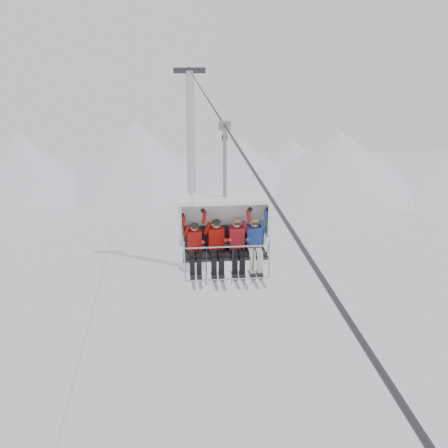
{
  "coord_description": "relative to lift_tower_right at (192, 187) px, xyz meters",
  "views": [
    {
      "loc": [
        -1.38,
        -14.06,
        15.46
      ],
      "look_at": [
        0.0,
        0.0,
        10.66
      ],
      "focal_mm": 45.0,
      "sensor_mm": 36.0,
      "label": 1
    }
  ],
  "objects": [
    {
      "name": "skier_far_right",
      "position": [
        0.78,
        -22.35,
        4.43
      ],
      "size": [
        0.4,
        1.69,
        1.61
      ],
      "color": "navy",
      "rests_on": "chairlift_carrier"
    },
    {
      "name": "lift_tower_right",
      "position": [
        0.0,
        0.0,
        0.0
      ],
      "size": [
        2.0,
        1.8,
        13.48
      ],
      "color": "#B9BCC0",
      "rests_on": "ground"
    },
    {
      "name": "skier_far_left",
      "position": [
        -0.8,
        -22.35,
        4.39
      ],
      "size": [
        0.37,
        1.69,
        1.5
      ],
      "color": "red",
      "rests_on": "chairlift_carrier"
    },
    {
      "name": "ridgeline",
      "position": [
        -1.58,
        20.05,
        -2.94
      ],
      "size": [
        72.0,
        21.0,
        7.0
      ],
      "color": "white",
      "rests_on": "ground"
    },
    {
      "name": "skier_center_left",
      "position": [
        -0.23,
        -22.34,
        4.43
      ],
      "size": [
        0.41,
        1.69,
        1.63
      ],
      "color": "#B30F09",
      "rests_on": "chairlift_carrier"
    },
    {
      "name": "chairlift_carrier",
      "position": [
        0.0,
        -22.04,
        4.9
      ],
      "size": [
        2.39,
        1.17,
        3.98
      ],
      "color": "black",
      "rests_on": "haul_cable"
    },
    {
      "name": "haul_cable",
      "position": [
        0.0,
        -22.0,
        7.52
      ],
      "size": [
        0.06,
        50.0,
        0.06
      ],
      "primitive_type": "cylinder",
      "rotation": [
        1.57,
        0.0,
        0.0
      ],
      "color": "#313136",
      "rests_on": "lift_tower_left"
    },
    {
      "name": "skier_center_right",
      "position": [
        0.32,
        -22.34,
        4.43
      ],
      "size": [
        0.41,
        1.69,
        1.63
      ],
      "color": "#B31822",
      "rests_on": "chairlift_carrier"
    }
  ]
}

